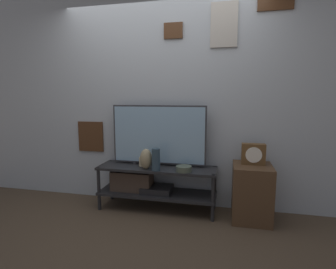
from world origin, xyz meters
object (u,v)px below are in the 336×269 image
Objects in this scene: mantel_clock at (253,154)px; vase_tall_ceramic at (156,159)px; vase_wide_bowl at (184,169)px; candle_jar at (143,162)px; vase_urn_stoneware at (146,159)px; television at (159,135)px.

vase_tall_ceramic is at bearing -170.98° from mantel_clock.
vase_wide_bowl is 1.72× the size of candle_jar.
vase_wide_bowl is at bearing -0.54° from vase_urn_stoneware.
mantel_clock is at bearing 10.44° from vase_wide_bowl.
mantel_clock is (0.76, 0.14, 0.18)m from vase_wide_bowl.
vase_tall_ceramic is 1.42× the size of vase_wide_bowl.
television reaches higher than vase_tall_ceramic.
vase_urn_stoneware is 1.22m from mantel_clock.
television is at bearing 24.21° from candle_jar.
vase_tall_ceramic reaches higher than vase_wide_bowl.
mantel_clock reaches higher than vase_tall_ceramic.
television is at bearing 63.00° from vase_urn_stoneware.
vase_urn_stoneware is at bearing -55.20° from candle_jar.
candle_jar is at bearing 144.10° from vase_tall_ceramic.
mantel_clock is at bearing 6.41° from vase_urn_stoneware.
television reaches higher than vase_urn_stoneware.
vase_tall_ceramic is (0.13, -0.04, 0.01)m from vase_urn_stoneware.
vase_urn_stoneware is 2.29× the size of candle_jar.
vase_urn_stoneware is (-0.10, -0.20, -0.26)m from television.
mantel_clock is (1.10, -0.06, -0.17)m from television.
vase_urn_stoneware is at bearing -117.00° from television.
vase_tall_ceramic is 0.27m from candle_jar.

